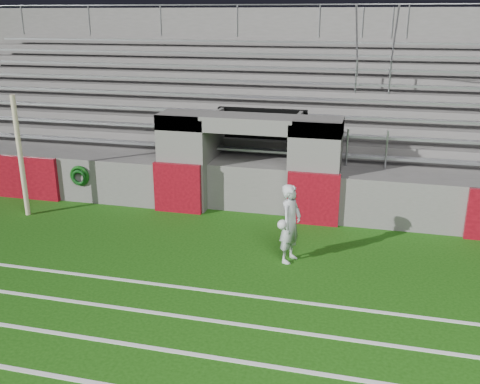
# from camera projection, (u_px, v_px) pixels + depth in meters

# --- Properties ---
(ground) EXTENTS (90.00, 90.00, 0.00)m
(ground) POSITION_uv_depth(u_px,v_px,m) (210.00, 267.00, 11.28)
(ground) COLOR #17470B
(ground) RESTS_ON ground
(field_post) EXTENTS (0.13, 0.13, 3.18)m
(field_post) POSITION_uv_depth(u_px,v_px,m) (21.00, 157.00, 13.71)
(field_post) COLOR beige
(field_post) RESTS_ON ground
(stadium_structure) EXTENTS (26.00, 8.48, 5.42)m
(stadium_structure) POSITION_uv_depth(u_px,v_px,m) (279.00, 125.00, 18.14)
(stadium_structure) COLOR #5A5855
(stadium_structure) RESTS_ON ground
(goalkeeper_with_ball) EXTENTS (0.58, 0.72, 1.72)m
(goalkeeper_with_ball) POSITION_uv_depth(u_px,v_px,m) (290.00, 224.00, 11.30)
(goalkeeper_with_ball) COLOR silver
(goalkeeper_with_ball) RESTS_ON ground
(hose_coil) EXTENTS (0.58, 0.15, 0.58)m
(hose_coil) POSITION_uv_depth(u_px,v_px,m) (79.00, 176.00, 14.81)
(hose_coil) COLOR #0D410E
(hose_coil) RESTS_ON ground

